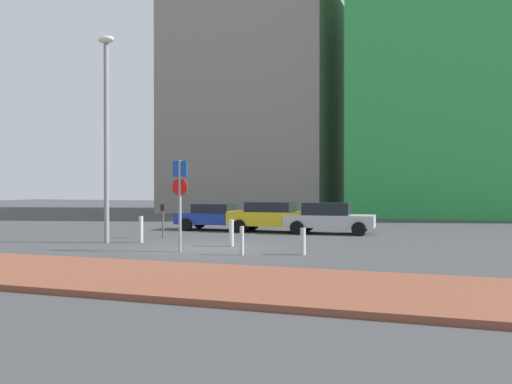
{
  "coord_description": "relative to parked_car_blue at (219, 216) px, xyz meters",
  "views": [
    {
      "loc": [
        8.08,
        -18.24,
        2.25
      ],
      "look_at": [
        0.46,
        3.84,
        2.02
      ],
      "focal_mm": 38.43,
      "sensor_mm": 36.0,
      "label": 1
    }
  ],
  "objects": [
    {
      "name": "parking_meter",
      "position": [
        -0.59,
        -4.83,
        0.24
      ],
      "size": [
        0.18,
        0.14,
        1.48
      ],
      "color": "#4C4C51",
      "rests_on": "ground"
    },
    {
      "name": "parked_car_yellow",
      "position": [
        2.97,
        -0.11,
        0.07
      ],
      "size": [
        4.44,
        2.14,
        1.48
      ],
      "color": "gold",
      "rests_on": "ground"
    },
    {
      "name": "traffic_bollard_edge",
      "position": [
        4.72,
        -9.23,
        -0.24
      ],
      "size": [
        0.14,
        0.14,
        0.95
      ],
      "primitive_type": "cylinder",
      "color": "#B7B7BC",
      "rests_on": "ground"
    },
    {
      "name": "parked_car_blue",
      "position": [
        0.0,
        0.0,
        0.0
      ],
      "size": [
        4.52,
        2.23,
        1.36
      ],
      "color": "#1E389E",
      "rests_on": "ground"
    },
    {
      "name": "ground_plane",
      "position": [
        2.92,
        -7.76,
        -0.71
      ],
      "size": [
        120.0,
        120.0,
        0.0
      ],
      "primitive_type": "plane",
      "color": "#424244"
    },
    {
      "name": "parked_car_silver",
      "position": [
        5.79,
        -0.25,
        0.06
      ],
      "size": [
        4.29,
        2.16,
        1.48
      ],
      "color": "#B7BABF",
      "rests_on": "ground"
    },
    {
      "name": "building_colorful_midrise",
      "position": [
        14.19,
        19.7,
        13.62
      ],
      "size": [
        19.91,
        13.87,
        28.66
      ],
      "primitive_type": "cube",
      "color": "green",
      "rests_on": "ground"
    },
    {
      "name": "sidewalk_brick",
      "position": [
        2.92,
        -14.47,
        -0.64
      ],
      "size": [
        40.0,
        4.47,
        0.14
      ],
      "primitive_type": "cube",
      "color": "brown",
      "rests_on": "ground"
    },
    {
      "name": "traffic_bollard_far",
      "position": [
        3.43,
        -6.9,
        -0.21
      ],
      "size": [
        0.18,
        0.18,
        1.01
      ],
      "primitive_type": "cylinder",
      "color": "#B7B7BC",
      "rests_on": "ground"
    },
    {
      "name": "street_lamp",
      "position": [
        -1.77,
        -7.31,
        4.06
      ],
      "size": [
        0.7,
        0.36,
        8.26
      ],
      "color": "gray",
      "rests_on": "ground"
    },
    {
      "name": "building_under_construction",
      "position": [
        -4.82,
        20.59,
        8.74
      ],
      "size": [
        13.94,
        12.99,
        18.91
      ],
      "primitive_type": "cube",
      "color": "gray",
      "rests_on": "ground"
    },
    {
      "name": "parking_sign_post",
      "position": [
        2.37,
        -9.05,
        1.28
      ],
      "size": [
        0.6,
        0.1,
        3.16
      ],
      "color": "gray",
      "rests_on": "ground"
    },
    {
      "name": "traffic_bollard_mid",
      "position": [
        6.6,
        -8.52,
        -0.27
      ],
      "size": [
        0.18,
        0.18,
        0.89
      ],
      "primitive_type": "cylinder",
      "color": "#B7B7BC",
      "rests_on": "ground"
    },
    {
      "name": "traffic_bollard_near",
      "position": [
        -0.47,
        -6.88,
        -0.18
      ],
      "size": [
        0.18,
        0.18,
        1.06
      ],
      "primitive_type": "cylinder",
      "color": "#B7B7BC",
      "rests_on": "ground"
    }
  ]
}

